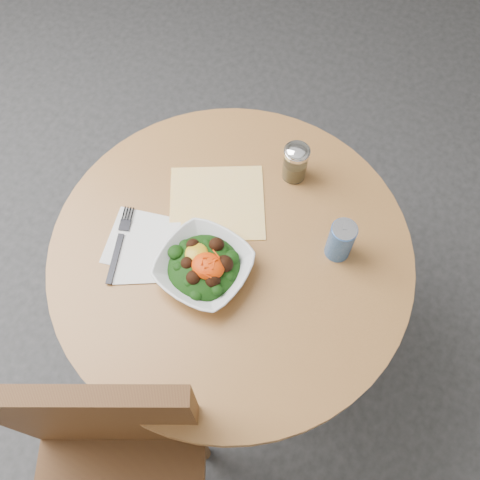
{
  "coord_description": "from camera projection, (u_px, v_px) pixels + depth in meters",
  "views": [
    {
      "loc": [
        0.25,
        -0.51,
        1.93
      ],
      "look_at": [
        0.02,
        0.01,
        0.81
      ],
      "focal_mm": 40.0,
      "sensor_mm": 36.0,
      "label": 1
    }
  ],
  "objects": [
    {
      "name": "beverage_can",
      "position": [
        341.0,
        240.0,
        1.26
      ],
      "size": [
        0.06,
        0.06,
        0.12
      ],
      "color": "navy",
      "rests_on": "table"
    },
    {
      "name": "salad_bowl",
      "position": [
        204.0,
        267.0,
        1.26
      ],
      "size": [
        0.24,
        0.24,
        0.08
      ],
      "color": "silver",
      "rests_on": "table"
    },
    {
      "name": "cloth_napkin",
      "position": [
        217.0,
        203.0,
        1.37
      ],
      "size": [
        0.31,
        0.3,
        0.0
      ],
      "primitive_type": "cube",
      "rotation": [
        0.0,
        0.0,
        0.45
      ],
      "color": "#FFAA0D",
      "rests_on": "table"
    },
    {
      "name": "ground",
      "position": [
        234.0,
        338.0,
        1.98
      ],
      "size": [
        6.0,
        6.0,
        0.0
      ],
      "primitive_type": "plane",
      "color": "#2B2B2E",
      "rests_on": "ground"
    },
    {
      "name": "fork",
      "position": [
        120.0,
        242.0,
        1.32
      ],
      "size": [
        0.08,
        0.21,
        0.0
      ],
      "color": "black",
      "rests_on": "table"
    },
    {
      "name": "paper_napkins",
      "position": [
        144.0,
        247.0,
        1.32
      ],
      "size": [
        0.23,
        0.23,
        0.0
      ],
      "color": "white",
      "rests_on": "table"
    },
    {
      "name": "spice_shaker",
      "position": [
        295.0,
        162.0,
        1.36
      ],
      "size": [
        0.07,
        0.07,
        0.12
      ],
      "color": "silver",
      "rests_on": "table"
    },
    {
      "name": "table",
      "position": [
        232.0,
        282.0,
        1.49
      ],
      "size": [
        0.9,
        0.9,
        0.75
      ],
      "color": "black",
      "rests_on": "ground"
    },
    {
      "name": "chair",
      "position": [
        114.0,
        474.0,
        1.28
      ],
      "size": [
        0.56,
        0.56,
        0.96
      ],
      "color": "#543317",
      "rests_on": "ground"
    }
  ]
}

